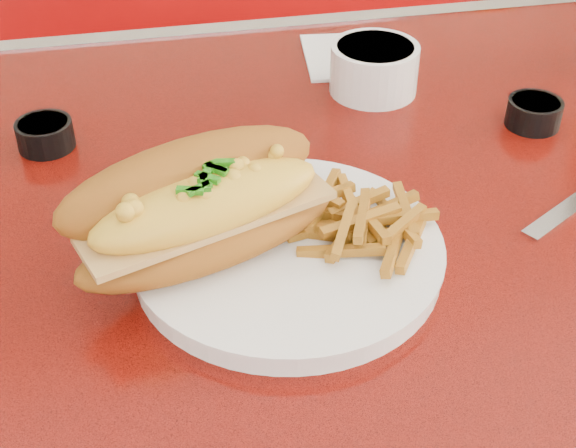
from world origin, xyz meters
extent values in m
cube|color=#B8170B|center=(0.00, 0.00, 0.75)|extent=(1.20, 0.80, 0.04)
cube|color=silver|center=(0.00, 0.40, 0.75)|extent=(1.22, 0.03, 0.04)
cube|color=#A00A0A|center=(0.00, 0.78, 0.23)|extent=(1.20, 0.50, 0.45)
cylinder|color=white|center=(-0.11, -0.08, 0.78)|extent=(0.31, 0.31, 0.02)
cylinder|color=white|center=(-0.11, -0.08, 0.79)|extent=(0.31, 0.31, 0.00)
ellipsoid|color=#9E5B19|center=(-0.18, -0.08, 0.81)|extent=(0.24, 0.14, 0.04)
cube|color=tan|center=(-0.18, -0.08, 0.83)|extent=(0.21, 0.12, 0.01)
ellipsoid|color=yellow|center=(-0.18, -0.08, 0.84)|extent=(0.20, 0.12, 0.04)
ellipsoid|color=#9E5B19|center=(-0.19, -0.05, 0.84)|extent=(0.24, 0.15, 0.09)
cube|color=#BABABF|center=(-0.06, -0.05, 0.79)|extent=(0.05, 0.11, 0.00)
cube|color=#BABABF|center=(-0.08, 0.02, 0.79)|extent=(0.03, 0.03, 0.00)
cylinder|color=white|center=(0.04, 0.20, 0.80)|extent=(0.12, 0.12, 0.05)
cylinder|color=black|center=(0.04, 0.20, 0.82)|extent=(0.10, 0.10, 0.01)
cylinder|color=black|center=(-0.32, 0.15, 0.78)|extent=(0.06, 0.06, 0.03)
cylinder|color=#D7854E|center=(-0.32, 0.15, 0.80)|extent=(0.05, 0.05, 0.01)
cylinder|color=black|center=(0.19, 0.09, 0.78)|extent=(0.07, 0.07, 0.03)
cylinder|color=#D7854E|center=(0.19, 0.09, 0.80)|extent=(0.06, 0.06, 0.01)
cube|color=#BABABF|center=(0.16, -0.05, 0.77)|extent=(0.13, 0.08, 0.00)
cube|color=white|center=(0.05, 0.28, 0.77)|extent=(0.14, 0.14, 0.00)
camera|label=1|loc=(-0.22, -0.58, 1.20)|focal=50.00mm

